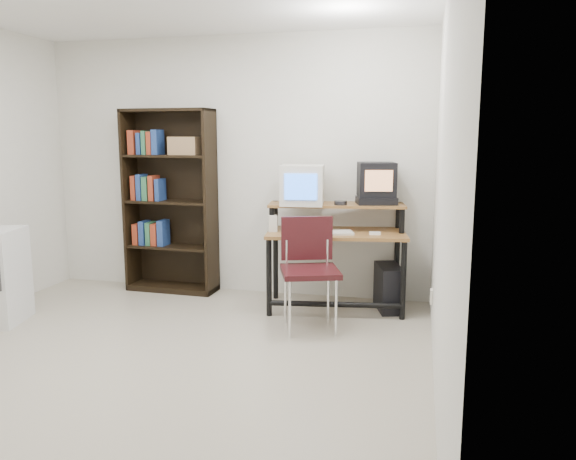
% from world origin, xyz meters
% --- Properties ---
extents(floor, '(4.00, 4.00, 0.01)m').
position_xyz_m(floor, '(0.00, 0.00, -0.01)').
color(floor, '#B2A994').
rests_on(floor, ground).
extents(back_wall, '(4.00, 0.01, 2.60)m').
position_xyz_m(back_wall, '(0.00, 2.00, 1.30)').
color(back_wall, silver).
rests_on(back_wall, floor).
extents(right_wall, '(0.01, 4.00, 2.60)m').
position_xyz_m(right_wall, '(2.00, 0.00, 1.30)').
color(right_wall, silver).
rests_on(right_wall, floor).
extents(computer_desk, '(1.35, 0.81, 0.98)m').
position_xyz_m(computer_desk, '(1.12, 1.62, 0.70)').
color(computer_desk, brown).
rests_on(computer_desk, floor).
extents(crt_monitor, '(0.44, 0.44, 0.37)m').
position_xyz_m(crt_monitor, '(0.79, 1.67, 1.16)').
color(crt_monitor, beige).
rests_on(crt_monitor, computer_desk).
extents(vcr, '(0.41, 0.34, 0.08)m').
position_xyz_m(vcr, '(1.47, 1.77, 1.01)').
color(vcr, black).
rests_on(vcr, computer_desk).
extents(crt_tv, '(0.40, 0.39, 0.32)m').
position_xyz_m(crt_tv, '(1.46, 1.82, 1.21)').
color(crt_tv, black).
rests_on(crt_tv, vcr).
extents(cd_spindle, '(0.15, 0.15, 0.05)m').
position_xyz_m(cd_spindle, '(1.15, 1.64, 0.99)').
color(cd_spindle, '#26262B').
rests_on(cd_spindle, computer_desk).
extents(keyboard, '(0.51, 0.34, 0.03)m').
position_xyz_m(keyboard, '(1.05, 1.47, 0.74)').
color(keyboard, beige).
rests_on(keyboard, computer_desk).
extents(mousepad, '(0.24, 0.21, 0.01)m').
position_xyz_m(mousepad, '(1.49, 1.55, 0.72)').
color(mousepad, black).
rests_on(mousepad, computer_desk).
extents(mouse, '(0.11, 0.07, 0.03)m').
position_xyz_m(mouse, '(1.48, 1.53, 0.74)').
color(mouse, white).
rests_on(mouse, mousepad).
extents(desk_speaker, '(0.10, 0.10, 0.17)m').
position_xyz_m(desk_speaker, '(0.54, 1.48, 0.80)').
color(desk_speaker, beige).
rests_on(desk_speaker, computer_desk).
extents(pc_tower, '(0.31, 0.49, 0.42)m').
position_xyz_m(pc_tower, '(1.61, 1.68, 0.21)').
color(pc_tower, black).
rests_on(pc_tower, floor).
extents(school_chair, '(0.59, 0.59, 0.93)m').
position_xyz_m(school_chair, '(0.97, 1.04, 0.58)').
color(school_chair, black).
rests_on(school_chair, floor).
extents(bookshelf, '(0.95, 0.35, 1.88)m').
position_xyz_m(bookshelf, '(-0.65, 1.86, 0.96)').
color(bookshelf, black).
rests_on(bookshelf, floor).
extents(wall_outlet, '(0.02, 0.08, 0.12)m').
position_xyz_m(wall_outlet, '(1.99, 1.15, 0.30)').
color(wall_outlet, beige).
rests_on(wall_outlet, right_wall).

